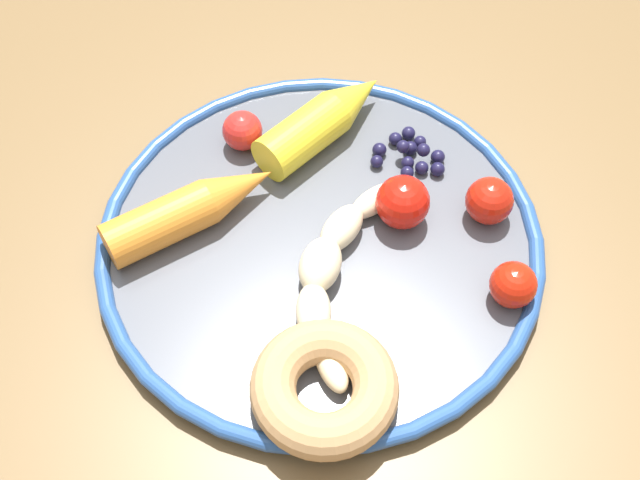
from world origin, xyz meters
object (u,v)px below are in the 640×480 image
carrot_orange (192,209)px  tomato_near (242,131)px  banana (332,269)px  tomato_extra (403,202)px  donut (326,388)px  tomato_mid (513,285)px  tomato_far (489,201)px  carrot_yellow (324,120)px  blueberry_pile (410,154)px  plate (320,242)px  dining_table (346,345)px

carrot_orange → tomato_near: (0.02, 0.08, -0.00)m
banana → tomato_extra: (0.04, 0.06, 0.01)m
donut → carrot_orange: bearing=136.6°
tomato_mid → tomato_far: tomato_far is taller
carrot_yellow → tomato_far: 0.15m
carrot_orange → carrot_yellow: bearing=54.0°
tomato_near → blueberry_pile: bearing=5.2°
tomato_mid → tomato_far: bearing=108.7°
carrot_yellow → tomato_far: (0.14, -0.05, -0.00)m
banana → carrot_yellow: size_ratio=1.51×
tomato_extra → banana: bearing=-122.5°
carrot_orange → tomato_far: bearing=13.8°
carrot_orange → tomato_mid: bearing=-4.0°
banana → donut: size_ratio=1.93×
plate → blueberry_pile: size_ratio=5.42×
blueberry_pile → carrot_orange: bearing=-147.5°
carrot_yellow → tomato_mid: carrot_yellow is taller
dining_table → blueberry_pile: (0.03, 0.13, 0.10)m
plate → tomato_extra: tomato_extra is taller
dining_table → tomato_far: tomato_far is taller
tomato_near → tomato_extra: tomato_extra is taller
dining_table → tomato_extra: bearing=68.8°
carrot_orange → banana: bearing=-14.0°
dining_table → tomato_mid: 0.16m
banana → donut: same height
carrot_orange → tomato_near: 0.09m
carrot_yellow → plate: bearing=-79.8°
dining_table → plate: plate is taller
carrot_orange → carrot_yellow: carrot_yellow is taller
dining_table → tomato_near: bearing=133.2°
carrot_yellow → tomato_mid: bearing=-37.5°
blueberry_pile → tomato_extra: (0.00, -0.06, 0.01)m
dining_table → blueberry_pile: size_ratio=17.00×
dining_table → carrot_yellow: 0.18m
tomato_near → tomato_far: 0.20m
tomato_near → tomato_extra: bearing=-19.2°
carrot_orange → tomato_extra: tomato_extra is taller
dining_table → tomato_near: size_ratio=32.58×
tomato_extra → donut: bearing=-99.3°
plate → tomato_near: 0.12m
carrot_orange → tomato_mid: carrot_orange is taller
tomato_mid → tomato_extra: (-0.09, 0.05, 0.00)m
banana → tomato_near: 0.15m
tomato_near → tomato_extra: 0.15m
tomato_mid → tomato_extra: bearing=148.6°
carrot_orange → donut: carrot_orange is taller
tomato_mid → donut: bearing=-137.4°
tomato_extra → plate: bearing=-149.9°
donut → blueberry_pile: donut is taller
plate → tomato_far: size_ratio=9.25×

